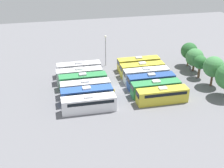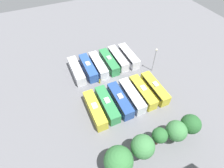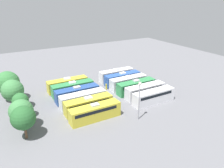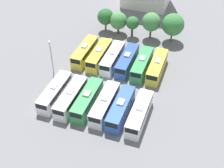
{
  "view_description": "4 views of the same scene",
  "coord_description": "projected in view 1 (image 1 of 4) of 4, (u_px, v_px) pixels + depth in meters",
  "views": [
    {
      "loc": [
        60.32,
        -14.28,
        31.67
      ],
      "look_at": [
        0.73,
        -1.16,
        1.39
      ],
      "focal_mm": 50.0,
      "sensor_mm": 36.0,
      "label": 1
    },
    {
      "loc": [
        14.38,
        30.99,
        36.97
      ],
      "look_at": [
        1.17,
        1.56,
        1.5
      ],
      "focal_mm": 28.0,
      "sensor_mm": 36.0,
      "label": 2
    },
    {
      "loc": [
        -43.57,
        23.71,
        23.15
      ],
      "look_at": [
        1.41,
        -1.89,
        2.25
      ],
      "focal_mm": 35.0,
      "sensor_mm": 36.0,
      "label": 3
    },
    {
      "loc": [
        17.06,
        -46.83,
        41.85
      ],
      "look_at": [
        1.35,
        -1.87,
        2.19
      ],
      "focal_mm": 50.0,
      "sensor_mm": 36.0,
      "label": 4
    }
  ],
  "objects": [
    {
      "name": "ground_plane",
      "position": [
        116.0,
        88.0,
        69.6
      ],
      "size": [
        120.42,
        120.42,
        0.0
      ],
      "primitive_type": "plane",
      "color": "slate"
    },
    {
      "name": "bus_11",
      "position": [
        162.0,
        95.0,
        62.98
      ],
      "size": [
        2.64,
        10.52,
        3.4
      ],
      "color": "gold",
      "rests_on": "ground_plane"
    },
    {
      "name": "tree_2",
      "position": [
        200.0,
        63.0,
        72.66
      ],
      "size": [
        3.24,
        3.24,
        5.55
      ],
      "color": "brown",
      "rests_on": "ground_plane"
    },
    {
      "name": "bus_8",
      "position": [
        146.0,
        75.0,
        71.87
      ],
      "size": [
        2.64,
        10.52,
        3.4
      ],
      "color": "silver",
      "rests_on": "ground_plane"
    },
    {
      "name": "bus_9",
      "position": [
        151.0,
        81.0,
        68.9
      ],
      "size": [
        2.64,
        10.52,
        3.4
      ],
      "color": "#284C93",
      "rests_on": "ground_plane"
    },
    {
      "name": "bus_6",
      "position": [
        139.0,
        63.0,
        77.87
      ],
      "size": [
        2.64,
        10.52,
        3.4
      ],
      "color": "gold",
      "rests_on": "ground_plane"
    },
    {
      "name": "tree_1",
      "position": [
        195.0,
        57.0,
        76.24
      ],
      "size": [
        4.42,
        4.42,
        5.83
      ],
      "color": "brown",
      "rests_on": "ground_plane"
    },
    {
      "name": "bus_7",
      "position": [
        142.0,
        69.0,
        74.68
      ],
      "size": [
        2.64,
        10.52,
        3.4
      ],
      "color": "gold",
      "rests_on": "ground_plane"
    },
    {
      "name": "bus_3",
      "position": [
        85.0,
        88.0,
        65.93
      ],
      "size": [
        2.64,
        10.52,
        3.4
      ],
      "color": "silver",
      "rests_on": "ground_plane"
    },
    {
      "name": "bus_1",
      "position": [
        79.0,
        75.0,
        71.78
      ],
      "size": [
        2.64,
        10.52,
        3.4
      ],
      "color": "silver",
      "rests_on": "ground_plane"
    },
    {
      "name": "bus_0",
      "position": [
        79.0,
        69.0,
        74.97
      ],
      "size": [
        2.64,
        10.52,
        3.4
      ],
      "color": "silver",
      "rests_on": "ground_plane"
    },
    {
      "name": "tree_3",
      "position": [
        214.0,
        67.0,
        68.49
      ],
      "size": [
        4.64,
        4.64,
        6.95
      ],
      "color": "brown",
      "rests_on": "ground_plane"
    },
    {
      "name": "bus_2",
      "position": [
        83.0,
        81.0,
        69.0
      ],
      "size": [
        2.64,
        10.52,
        3.4
      ],
      "color": "#338C4C",
      "rests_on": "ground_plane"
    },
    {
      "name": "tree_0",
      "position": [
        189.0,
        51.0,
        79.15
      ],
      "size": [
        4.2,
        4.2,
        6.16
      ],
      "color": "brown",
      "rests_on": "ground_plane"
    },
    {
      "name": "bus_5",
      "position": [
        89.0,
        103.0,
        59.93
      ],
      "size": [
        2.64,
        10.52,
        3.4
      ],
      "color": "silver",
      "rests_on": "ground_plane"
    },
    {
      "name": "worker_person",
      "position": [
        114.0,
        93.0,
        65.76
      ],
      "size": [
        0.36,
        0.36,
        1.75
      ],
      "color": "gold",
      "rests_on": "ground_plane"
    },
    {
      "name": "bus_10",
      "position": [
        156.0,
        88.0,
        65.83
      ],
      "size": [
        2.64,
        10.52,
        3.4
      ],
      "color": "#338C4C",
      "rests_on": "ground_plane"
    },
    {
      "name": "bus_4",
      "position": [
        87.0,
        95.0,
        63.12
      ],
      "size": [
        2.64,
        10.52,
        3.4
      ],
      "color": "#2D56A8",
      "rests_on": "ground_plane"
    },
    {
      "name": "light_pole",
      "position": [
        106.0,
        46.0,
        78.51
      ],
      "size": [
        0.6,
        0.6,
        8.1
      ],
      "color": "gray",
      "rests_on": "ground_plane"
    }
  ]
}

